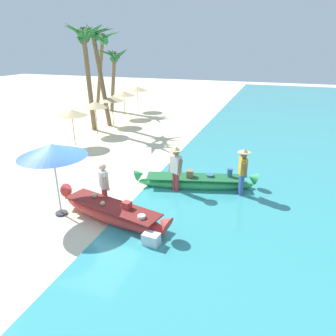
# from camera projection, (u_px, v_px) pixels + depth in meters

# --- Properties ---
(ground_plane) EXTENTS (80.00, 80.00, 0.00)m
(ground_plane) POSITION_uv_depth(u_px,v_px,m) (91.00, 208.00, 9.94)
(ground_plane) COLOR beige
(boat_red_foreground) EXTENTS (4.07, 1.55, 0.84)m
(boat_red_foreground) POSITION_uv_depth(u_px,v_px,m) (112.00, 213.00, 9.06)
(boat_red_foreground) COLOR red
(boat_red_foreground) RESTS_ON ground
(boat_green_midground) EXTENTS (4.45, 1.78, 0.79)m
(boat_green_midground) POSITION_uv_depth(u_px,v_px,m) (195.00, 182.00, 11.18)
(boat_green_midground) COLOR #38B760
(boat_green_midground) RESTS_ON ground
(person_vendor_hatted) EXTENTS (0.58, 0.45, 1.74)m
(person_vendor_hatted) POSITION_uv_depth(u_px,v_px,m) (176.00, 167.00, 10.60)
(person_vendor_hatted) COLOR #B2383D
(person_vendor_hatted) RESTS_ON ground
(person_tourist_customer) EXTENTS (0.54, 0.51, 1.60)m
(person_tourist_customer) POSITION_uv_depth(u_px,v_px,m) (104.00, 184.00, 9.50)
(person_tourist_customer) COLOR #B2383D
(person_tourist_customer) RESTS_ON ground
(person_vendor_assistant) EXTENTS (0.44, 0.58, 1.77)m
(person_vendor_assistant) POSITION_uv_depth(u_px,v_px,m) (243.00, 170.00, 10.30)
(person_vendor_assistant) COLOR #3D5BA8
(person_vendor_assistant) RESTS_ON ground
(patio_umbrella_large) EXTENTS (1.99, 1.99, 2.30)m
(patio_umbrella_large) POSITION_uv_depth(u_px,v_px,m) (52.00, 151.00, 8.81)
(patio_umbrella_large) COLOR #B7B7BC
(patio_umbrella_large) RESTS_ON ground
(parasol_row_0) EXTENTS (1.60, 1.60, 1.91)m
(parasol_row_0) POSITION_uv_depth(u_px,v_px,m) (72.00, 113.00, 15.55)
(parasol_row_0) COLOR #8E6B47
(parasol_row_0) RESTS_ON ground
(parasol_row_1) EXTENTS (1.60, 1.60, 1.91)m
(parasol_row_1) POSITION_uv_depth(u_px,v_px,m) (95.00, 105.00, 17.64)
(parasol_row_1) COLOR #8E6B47
(parasol_row_1) RESTS_ON ground
(parasol_row_2) EXTENTS (1.60, 1.60, 1.91)m
(parasol_row_2) POSITION_uv_depth(u_px,v_px,m) (112.00, 98.00, 19.68)
(parasol_row_2) COLOR #8E6B47
(parasol_row_2) RESTS_ON ground
(parasol_row_3) EXTENTS (1.60, 1.60, 1.91)m
(parasol_row_3) POSITION_uv_depth(u_px,v_px,m) (124.00, 93.00, 21.79)
(parasol_row_3) COLOR #8E6B47
(parasol_row_3) RESTS_ON ground
(parasol_row_4) EXTENTS (1.60, 1.60, 1.91)m
(parasol_row_4) POSITION_uv_depth(u_px,v_px,m) (137.00, 89.00, 24.21)
(parasol_row_4) COLOR #8E6B47
(parasol_row_4) RESTS_ON ground
(palm_tree_tall_inland) EXTENTS (2.98, 2.38, 6.16)m
(palm_tree_tall_inland) POSITION_uv_depth(u_px,v_px,m) (102.00, 47.00, 23.81)
(palm_tree_tall_inland) COLOR brown
(palm_tree_tall_inland) RESTS_ON ground
(palm_tree_leaning_seaward) EXTENTS (2.46, 2.74, 4.84)m
(palm_tree_leaning_seaward) POSITION_uv_depth(u_px,v_px,m) (114.00, 61.00, 23.09)
(palm_tree_leaning_seaward) COLOR brown
(palm_tree_leaning_seaward) RESTS_ON ground
(palm_tree_mid_cluster) EXTENTS (2.57, 2.78, 6.14)m
(palm_tree_mid_cluster) POSITION_uv_depth(u_px,v_px,m) (94.00, 44.00, 18.53)
(palm_tree_mid_cluster) COLOR brown
(palm_tree_mid_cluster) RESTS_ON ground
(palm_tree_far_behind) EXTENTS (2.53, 2.89, 6.19)m
(palm_tree_far_behind) POSITION_uv_depth(u_px,v_px,m) (85.00, 43.00, 17.35)
(palm_tree_far_behind) COLOR brown
(palm_tree_far_behind) RESTS_ON ground
(cooler_box) EXTENTS (0.46, 0.34, 0.41)m
(cooler_box) POSITION_uv_depth(u_px,v_px,m) (151.00, 241.00, 7.93)
(cooler_box) COLOR silver
(cooler_box) RESTS_ON ground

